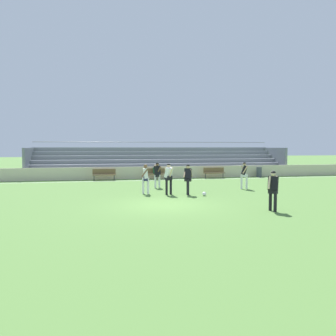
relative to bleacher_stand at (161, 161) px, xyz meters
The scene contains 16 objects.
ground_plane 16.01m from the bleacher_stand, 100.11° to the right, with size 160.00×160.00×0.00m, color #517A38.
field_line_sideline 5.33m from the bleacher_stand, 122.90° to the right, with size 44.00×0.12×0.01m, color white.
sideline_wall 4.16m from the bleacher_stand, 133.49° to the right, with size 48.00×0.16×1.01m, color beige.
bleacher_stand is the anchor object (origin of this frame).
bench_near_bin 3.92m from the bleacher_stand, 107.61° to the right, with size 1.80×0.40×0.90m.
bench_far_left 5.39m from the bleacher_stand, 43.38° to the right, with size 1.80×0.40×0.90m.
bench_centre_sideline 6.44m from the bleacher_stand, 145.09° to the right, with size 1.80×0.40×0.90m.
trash_bin 8.84m from the bleacher_stand, 23.55° to the right, with size 0.46×0.46×0.89m, color #3D424C.
spectator_seated 4.00m from the bleacher_stand, 107.10° to the right, with size 0.36×0.42×1.21m.
player_white_trailing_run 12.68m from the bleacher_stand, 98.74° to the right, with size 0.52×0.62×1.72m.
player_dark_deep_cover 12.88m from the bleacher_stand, 94.08° to the right, with size 0.63×0.48×1.68m.
player_white_dropping_back 12.35m from the bleacher_stand, 104.67° to the right, with size 0.51×0.46×1.66m.
player_dark_overlapping 18.17m from the bleacher_stand, 86.09° to the right, with size 0.62×0.48×1.66m.
player_dark_wide_right 11.47m from the bleacher_stand, 73.62° to the right, with size 0.49×0.59×1.69m.
player_dark_on_ball 9.54m from the bleacher_stand, 102.06° to the right, with size 0.48×0.68×1.64m.
soccer_ball 13.45m from the bleacher_stand, 90.68° to the right, with size 0.22×0.22×0.22m, color white.
Camera 1 is at (-2.98, -14.94, 2.62)m, focal length 36.17 mm.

